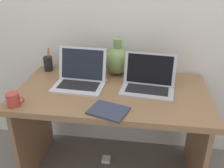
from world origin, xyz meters
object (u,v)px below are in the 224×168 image
coffee_mug (13,100)px  power_brick (106,159)px  laptop_right (148,80)px  pen_cup (48,63)px  notebook_stack (108,111)px  laptop_left (81,76)px  green_vase (117,60)px

coffee_mug → power_brick: (0.50, 0.36, -0.74)m
laptop_right → pen_cup: 0.82m
power_brick → coffee_mug: bearing=-144.0°
laptop_right → notebook_stack: bearing=-124.2°
laptop_left → notebook_stack: size_ratio=1.65×
power_brick → laptop_right: bearing=-4.3°
laptop_right → power_brick: laptop_right is taller
green_vase → coffee_mug: (-0.56, -0.57, -0.07)m
notebook_stack → coffee_mug: 0.58m
power_brick → laptop_left: bearing=-173.4°
laptop_left → power_brick: size_ratio=5.10×
notebook_stack → pen_cup: 0.78m
laptop_left → green_vase: bearing=43.6°
pen_cup → coffee_mug: bearing=-91.1°
power_brick → pen_cup: bearing=159.1°
laptop_left → notebook_stack: 0.42m
notebook_stack → pen_cup: size_ratio=1.17×
coffee_mug → pen_cup: pen_cup is taller
laptop_right → coffee_mug: laptop_right is taller
pen_cup → laptop_left: bearing=-33.1°
coffee_mug → pen_cup: (0.01, 0.55, 0.02)m
laptop_left → laptop_right: (0.47, -0.00, -0.00)m
green_vase → coffee_mug: bearing=-134.8°
green_vase → power_brick: bearing=-107.0°
notebook_stack → pen_cup: (-0.57, 0.54, 0.05)m
green_vase → pen_cup: bearing=-178.4°
laptop_right → pen_cup: (-0.79, 0.21, -0.00)m
green_vase → power_brick: green_vase is taller
green_vase → coffee_mug: size_ratio=2.41×
green_vase → power_brick: size_ratio=3.95×
coffee_mug → power_brick: coffee_mug is taller
laptop_right → pen_cup: laptop_right is taller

